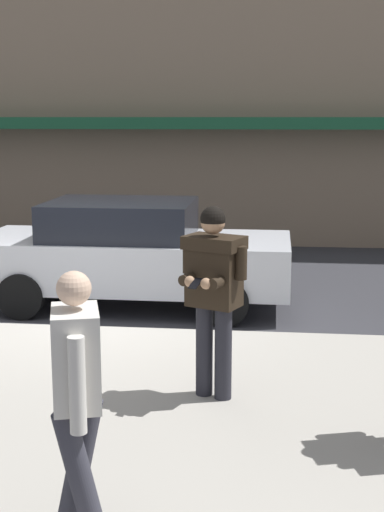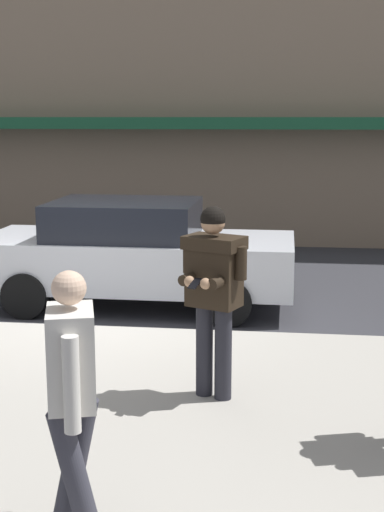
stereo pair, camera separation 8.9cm
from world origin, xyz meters
The scene contains 6 objects.
ground_plane centered at (0.00, 0.00, 0.00)m, with size 80.00×80.00×0.00m, color #333338.
sidewalk centered at (1.00, -2.85, 0.07)m, with size 32.00×5.30×0.14m, color #A8A399.
curb_paint_line centered at (1.00, 0.05, 0.00)m, with size 28.00×0.12×0.01m, color silver.
parked_sedan_mid centered at (0.40, 1.35, 0.79)m, with size 4.52×1.96×1.54m.
man_texting_on_phone centered at (1.89, -2.32, 1.25)m, with size 0.61×0.65×1.81m.
pedestrian_in_light_coat centered at (1.25, -4.64, 1.11)m, with size 0.40×0.58×1.70m.
Camera 2 is at (2.48, -8.62, 2.73)m, focal length 50.00 mm.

